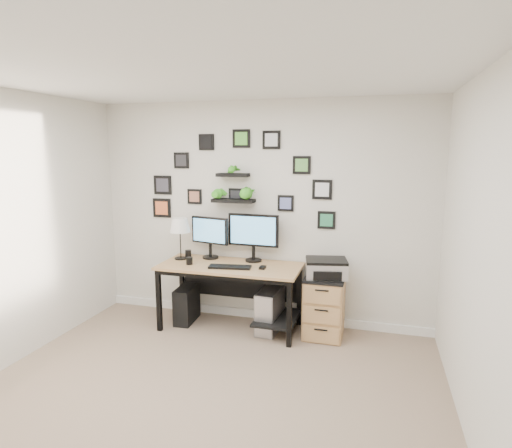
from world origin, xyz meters
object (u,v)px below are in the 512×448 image
(desk, at_px, (234,275))
(pc_tower_grey, at_px, (270,310))
(mug, at_px, (189,261))
(pc_tower_black, at_px, (187,304))
(table_lamp, at_px, (180,226))
(file_cabinet, at_px, (324,306))
(monitor_left, at_px, (210,234))
(printer, at_px, (326,268))
(monitor_right, at_px, (253,234))

(desk, relative_size, pc_tower_grey, 3.18)
(mug, bearing_deg, pc_tower_black, 129.83)
(table_lamp, height_order, file_cabinet, table_lamp)
(monitor_left, relative_size, mug, 5.96)
(desk, xyz_separation_m, pc_tower_grey, (0.42, 0.00, -0.38))
(desk, relative_size, file_cabinet, 2.39)
(table_lamp, bearing_deg, mug, -44.67)
(table_lamp, xyz_separation_m, pc_tower_grey, (1.12, -0.06, -0.91))
(monitor_left, relative_size, table_lamp, 1.01)
(file_cabinet, bearing_deg, pc_tower_grey, -174.80)
(printer, bearing_deg, pc_tower_black, -178.12)
(pc_tower_black, bearing_deg, printer, -1.43)
(desk, bearing_deg, monitor_left, 152.94)
(monitor_right, distance_m, pc_tower_grey, 0.90)
(table_lamp, height_order, printer, table_lamp)
(monitor_right, relative_size, pc_tower_black, 1.41)
(file_cabinet, bearing_deg, monitor_right, 171.18)
(table_lamp, bearing_deg, monitor_left, 20.77)
(mug, xyz_separation_m, pc_tower_grey, (0.91, 0.14, -0.55))
(monitor_left, bearing_deg, monitor_right, 0.47)
(pc_tower_black, relative_size, pc_tower_grey, 0.85)
(file_cabinet, bearing_deg, table_lamp, 179.86)
(mug, bearing_deg, monitor_right, 26.24)
(pc_tower_black, xyz_separation_m, file_cabinet, (1.63, 0.06, 0.12))
(desk, xyz_separation_m, monitor_left, (-0.36, 0.19, 0.42))
(mug, height_order, printer, printer)
(mug, height_order, pc_tower_grey, mug)
(monitor_right, distance_m, printer, 0.93)
(mug, relative_size, pc_tower_black, 0.20)
(printer, bearing_deg, file_cabinet, 153.13)
(monitor_right, xyz_separation_m, mug, (-0.66, -0.33, -0.29))
(monitor_right, bearing_deg, monitor_left, -179.53)
(monitor_right, height_order, pc_tower_grey, monitor_right)
(monitor_left, xyz_separation_m, printer, (1.40, -0.13, -0.27))
(file_cabinet, bearing_deg, printer, -26.87)
(printer, bearing_deg, desk, -177.08)
(monitor_left, bearing_deg, pc_tower_black, -141.91)
(pc_tower_grey, bearing_deg, pc_tower_black, -179.77)
(mug, xyz_separation_m, printer, (1.53, 0.19, -0.02))
(monitor_left, distance_m, table_lamp, 0.36)
(table_lamp, relative_size, mug, 5.91)
(monitor_right, height_order, pc_tower_black, monitor_right)
(table_lamp, height_order, pc_tower_black, table_lamp)
(pc_tower_grey, bearing_deg, desk, -179.56)
(file_cabinet, bearing_deg, pc_tower_black, -177.92)
(mug, xyz_separation_m, file_cabinet, (1.52, 0.19, -0.46))
(monitor_right, relative_size, printer, 1.22)
(file_cabinet, height_order, printer, printer)
(desk, xyz_separation_m, mug, (-0.49, -0.14, 0.17))
(desk, height_order, monitor_right, monitor_right)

